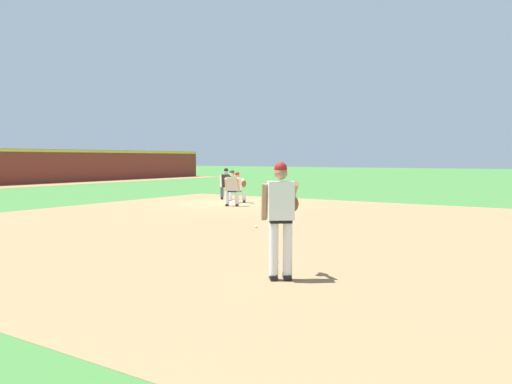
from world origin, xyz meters
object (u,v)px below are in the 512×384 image
Objects in this scene: baseball at (256,227)px; pitcher at (281,213)px; first_base_bag at (235,202)px; umpire at (226,182)px; first_baseman at (238,186)px; baserunner at (232,186)px.

baseball is 5.94m from pitcher.
first_base_bag is at bearing 39.35° from baseball.
first_base_bag is 5.14× the size of baseball.
first_base_bag is 0.26× the size of umpire.
first_baseman is (0.31, 0.06, 0.69)m from first_base_bag.
first_baseman is 1.89m from umpire.
pitcher is at bearing -142.56° from first_baseman.
pitcher reaches higher than baserunner.
first_base_bag is 2.27m from umpire.
first_baseman is 0.92× the size of baserunner.
first_base_bag is at bearing -168.65° from first_baseman.
pitcher is at bearing -143.65° from baseball.
baserunner is 1.00× the size of umpire.
baserunner reaches higher than first_base_bag.
baserunner is 3.38m from umpire.
pitcher is 15.50m from umpire.
baseball is 6.32m from baserunner.
first_baseman is at bearing 37.44° from pitcher.
baseball is 0.05× the size of baserunner.
umpire is at bearing 40.73° from baseball.
baseball is at bearing -141.75° from first_baseman.
baseball is 7.83m from first_baseman.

